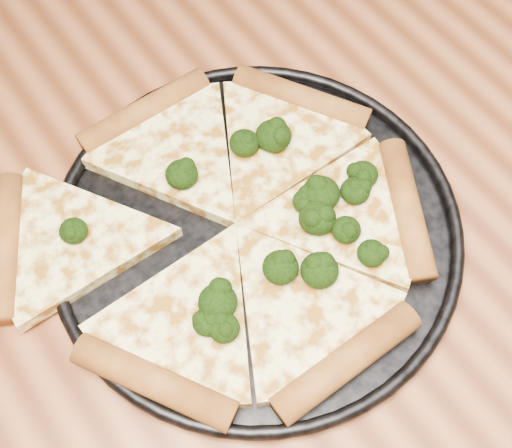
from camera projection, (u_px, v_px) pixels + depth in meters
ground at (194, 440)px, 1.21m from camera, size 4.00×4.00×0.00m
dining_table at (138, 307)px, 0.63m from camera, size 1.20×0.90×0.75m
pizza_pan at (256, 229)px, 0.55m from camera, size 0.34×0.34×0.02m
pizza at (227, 225)px, 0.55m from camera, size 0.36×0.31×0.02m
broccoli_florets at (279, 220)px, 0.54m from camera, size 0.24×0.17×0.02m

